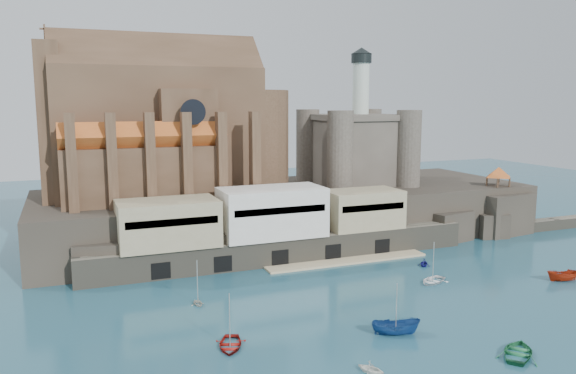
% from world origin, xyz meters
% --- Properties ---
extents(ground, '(300.00, 300.00, 0.00)m').
position_xyz_m(ground, '(0.00, 0.00, 0.00)').
color(ground, navy).
rests_on(ground, ground).
extents(promontory, '(100.00, 36.00, 10.00)m').
position_xyz_m(promontory, '(-0.19, 39.37, 4.92)').
color(promontory, black).
rests_on(promontory, ground).
extents(quay, '(70.00, 12.00, 13.05)m').
position_xyz_m(quay, '(-10.19, 23.07, 6.07)').
color(quay, '#645E50').
rests_on(quay, ground).
extents(church, '(47.00, 25.93, 30.51)m').
position_xyz_m(church, '(-24.13, 41.85, 22.13)').
color(church, '#493222').
rests_on(church, promontory).
extents(castle_keep, '(21.20, 21.20, 29.30)m').
position_xyz_m(castle_keep, '(16.08, 41.08, 18.31)').
color(castle_keep, '#49423A').
rests_on(castle_keep, promontory).
extents(rock_outcrop, '(14.50, 10.50, 8.70)m').
position_xyz_m(rock_outcrop, '(42.00, 25.84, 4.02)').
color(rock_outcrop, black).
rests_on(rock_outcrop, ground).
extents(pavilion, '(6.40, 6.40, 5.40)m').
position_xyz_m(pavilion, '(42.00, 26.00, 12.73)').
color(pavilion, '#493222').
rests_on(pavilion, rock_outcrop).
extents(boat_0, '(4.08, 2.38, 5.49)m').
position_xyz_m(boat_0, '(-26.61, -7.66, 0.00)').
color(boat_0, maroon).
rests_on(boat_0, ground).
extents(boat_1, '(3.02, 2.69, 2.99)m').
position_xyz_m(boat_1, '(-14.75, -19.02, 0.00)').
color(boat_1, white).
rests_on(boat_1, ground).
extents(boat_2, '(2.91, 2.87, 5.91)m').
position_xyz_m(boat_2, '(-7.07, -11.74, 0.00)').
color(boat_2, navy).
rests_on(boat_2, ground).
extents(boat_3, '(3.92, 4.34, 6.36)m').
position_xyz_m(boat_3, '(2.59, -21.54, 0.00)').
color(boat_3, '#217242').
rests_on(boat_3, ground).
extents(boat_4, '(2.41, 1.64, 2.61)m').
position_xyz_m(boat_4, '(-27.04, 6.87, 0.00)').
color(boat_4, beige).
rests_on(boat_4, ground).
extents(boat_5, '(2.43, 2.38, 5.30)m').
position_xyz_m(boat_5, '(28.36, -4.01, 0.00)').
color(boat_5, '#9C260C').
rests_on(boat_5, ground).
extents(boat_6, '(2.73, 4.03, 5.49)m').
position_xyz_m(boat_6, '(9.04, 2.99, 0.00)').
color(boat_6, white).
rests_on(boat_6, ground).
extents(boat_7, '(2.95, 2.81, 2.94)m').
position_xyz_m(boat_7, '(13.05, 10.89, 0.00)').
color(boat_7, navy).
rests_on(boat_7, ground).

